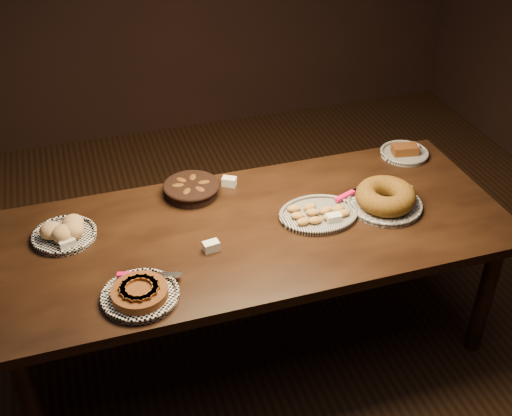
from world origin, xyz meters
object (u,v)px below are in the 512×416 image
object	(u,v)px
buffet_table	(254,240)
madeleine_platter	(318,214)
apple_tart_plate	(140,294)
bundt_cake_plate	(385,198)

from	to	relation	value
buffet_table	madeleine_platter	bearing A→B (deg)	-2.69
apple_tart_plate	madeleine_platter	xyz separation A→B (m)	(0.89, 0.30, -0.01)
bundt_cake_plate	buffet_table	bearing A→B (deg)	156.52
madeleine_platter	bundt_cake_plate	size ratio (longest dim) A/B	0.91
apple_tart_plate	bundt_cake_plate	bearing A→B (deg)	3.60
buffet_table	madeleine_platter	world-z (taller)	madeleine_platter
buffet_table	madeleine_platter	distance (m)	0.33
madeleine_platter	buffet_table	bearing A→B (deg)	171.42
apple_tart_plate	madeleine_platter	world-z (taller)	apple_tart_plate
madeleine_platter	bundt_cake_plate	world-z (taller)	bundt_cake_plate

